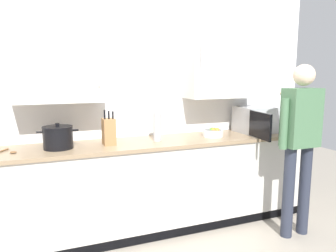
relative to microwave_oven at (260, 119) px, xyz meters
name	(u,v)px	position (x,y,z in m)	size (l,w,h in m)	color
back_wall_tiled	(143,89)	(-1.32, 0.27, 0.36)	(4.12, 0.44, 2.66)	white
counter_unit	(153,185)	(-1.32, -0.03, -0.61)	(3.45, 0.62, 0.92)	beige
microwave_oven	(260,119)	(0.00, 0.00, 0.00)	(0.63, 0.77, 0.29)	#B7BABF
thermos_flask	(157,126)	(-1.27, -0.04, 0.00)	(0.08, 0.08, 0.29)	#B7BABF
fruit_bowl	(213,132)	(-0.63, -0.04, -0.10)	(0.22, 0.22, 0.10)	white
knife_block	(109,131)	(-1.76, -0.04, -0.02)	(0.11, 0.15, 0.34)	#A37547
wooden_spoon	(7,152)	(-2.63, -0.06, -0.14)	(0.21, 0.20, 0.02)	brown
stock_pot	(58,137)	(-2.22, -0.04, -0.05)	(0.36, 0.26, 0.23)	black
person_figure	(299,136)	(-0.06, -0.69, -0.07)	(0.44, 0.51, 1.68)	#282D3D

